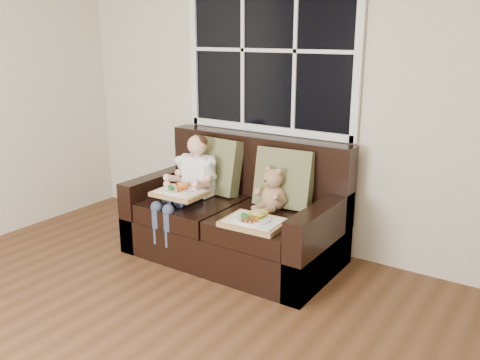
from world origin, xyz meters
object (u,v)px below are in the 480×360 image
Objects in this scene: child at (191,178)px; loveseat at (238,219)px; teddy_bear at (273,192)px; tray_left at (180,192)px; tray_right at (254,221)px.

loveseat is at bearing 16.67° from child.
teddy_bear reaches higher than tray_left.
tray_left is at bearing -139.00° from teddy_bear.
child is (-0.39, -0.12, 0.32)m from loveseat.
child is at bearing 161.17° from tray_right.
teddy_bear is at bearing 5.87° from loveseat.
teddy_bear reaches higher than tray_right.
tray_right is (0.71, -0.01, -0.09)m from tray_left.
tray_left reaches higher than tray_right.
child is 0.72m from teddy_bear.
child is 0.22m from tray_left.
loveseat is 0.42m from teddy_bear.
child reaches higher than tray_left.
child is 0.81m from tray_right.
loveseat is 4.74× the size of teddy_bear.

